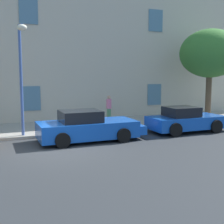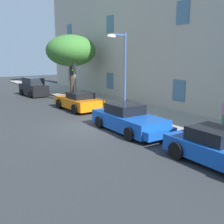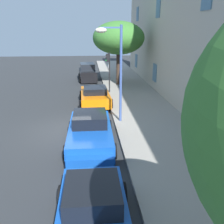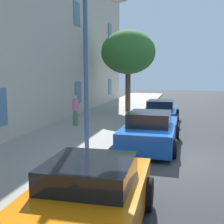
% 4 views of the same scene
% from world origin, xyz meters
% --- Properties ---
extents(ground_plane, '(80.00, 80.00, 0.00)m').
position_xyz_m(ground_plane, '(0.00, 0.00, 0.00)').
color(ground_plane, '#2B2D30').
extents(sidewalk, '(60.00, 4.34, 0.14)m').
position_xyz_m(sidewalk, '(0.00, 4.75, 0.07)').
color(sidewalk, gray).
rests_on(sidewalk, ground).
extents(sportscar_red_lead, '(4.59, 2.28, 1.33)m').
position_xyz_m(sportscar_red_lead, '(-5.15, 1.59, 0.61)').
color(sportscar_red_lead, orange).
rests_on(sportscar_red_lead, ground).
extents(sportscar_yellow_flank, '(4.99, 2.23, 1.44)m').
position_xyz_m(sportscar_yellow_flank, '(1.88, 1.17, 0.62)').
color(sportscar_yellow_flank, '#144CB2').
rests_on(sportscar_yellow_flank, ground).
extents(sportscar_white_middle, '(4.49, 2.08, 1.37)m').
position_xyz_m(sportscar_white_middle, '(7.43, 1.18, 0.61)').
color(sportscar_white_middle, '#144CB2').
rests_on(sportscar_white_middle, ground).
extents(tree_near_kerb, '(3.93, 3.93, 5.85)m').
position_xyz_m(tree_near_kerb, '(11.04, 3.88, 4.39)').
color(tree_near_kerb, brown).
rests_on(tree_near_kerb, sidewalk).
extents(street_lamp, '(0.44, 1.42, 5.27)m').
position_xyz_m(street_lamp, '(-1.00, 2.49, 3.82)').
color(street_lamp, '#3F5999').
rests_on(street_lamp, sidewalk).
extents(pedestrian_admiring, '(0.46, 0.46, 1.61)m').
position_xyz_m(pedestrian_admiring, '(4.58, 5.49, 0.97)').
color(pedestrian_admiring, '#4C7F59').
rests_on(pedestrian_admiring, sidewalk).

